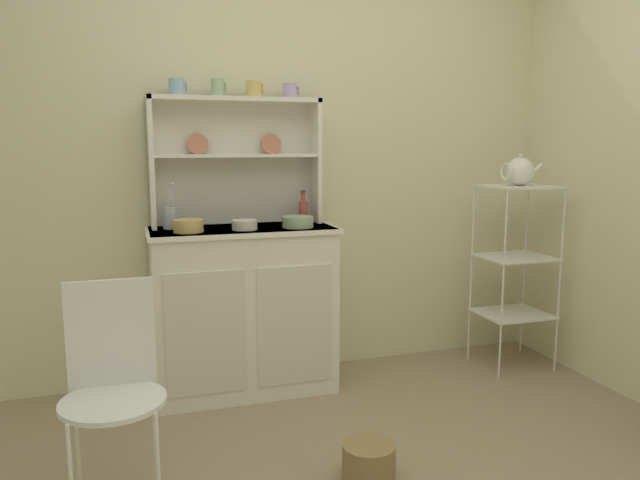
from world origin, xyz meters
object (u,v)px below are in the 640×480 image
Objects in this scene: floor_basket at (369,462)px; cup_sky_0 at (177,87)px; bakers_rack at (516,253)px; hutch_shelf_unit at (235,151)px; jam_bottle at (303,211)px; bowl_mixing_large at (188,226)px; porcelain_teapot at (520,171)px; hutch_cabinet at (244,308)px; wire_chair at (112,377)px; utensil_jar at (170,218)px.

cup_sky_0 is (-0.60, 1.17, 1.54)m from floor_basket.
cup_sky_0 is at bearing 172.22° from bakers_rack.
hutch_shelf_unit reaches higher than jam_bottle.
porcelain_teapot is at bearing -1.93° from bowl_mixing_large.
bakers_rack is at bearing -10.21° from jam_bottle.
hutch_shelf_unit is at bearing 103.90° from floor_basket.
hutch_cabinet is at bearing 14.49° from bowl_mixing_large.
hutch_shelf_unit is at bearing 65.17° from wire_chair.
bakers_rack is 1.70m from floor_basket.
bowl_mixing_large is 0.66m from jam_bottle.
utensil_jar is at bearing 79.60° from wire_chair.
hutch_cabinet is 4.57× the size of floor_basket.
cup_sky_0 is at bearing 35.99° from utensil_jar.
jam_bottle is at bearing 13.94° from bowl_mixing_large.
utensil_jar is at bearing 173.73° from porcelain_teapot.
floor_basket is at bearing -93.08° from jam_bottle.
hutch_cabinet is 5.36× the size of jam_bottle.
cup_sky_0 reaches higher than porcelain_teapot.
hutch_shelf_unit is 0.49m from jam_bottle.
porcelain_teapot is at bearing 180.00° from bakers_rack.
bakers_rack is 1.29m from jam_bottle.
hutch_shelf_unit is 3.80× the size of utensil_jar.
cup_sky_0 is at bearing 172.21° from porcelain_teapot.
bowl_mixing_large is 1.90m from porcelain_teapot.
bowl_mixing_large is at bearing -165.51° from hutch_cabinet.
hutch_shelf_unit is at bearing 13.29° from utensil_jar.
porcelain_teapot reaches higher than floor_basket.
bakers_rack reaches higher than floor_basket.
porcelain_teapot reaches higher than utensil_jar.
cup_sky_0 is (-0.30, -0.04, 0.33)m from hutch_shelf_unit.
utensil_jar is (-0.36, 0.08, 0.49)m from hutch_cabinet.
cup_sky_0 reaches higher than hutch_cabinet.
floor_basket is at bearing 0.19° from wire_chair.
utensil_jar reaches higher than floor_basket.
wire_chair is 1.52m from jam_bottle.
wire_chair is at bearing -112.13° from bowl_mixing_large.
bakers_rack is 1.90m from bowl_mixing_large.
bakers_rack is 5.11× the size of floor_basket.
jam_bottle is 0.72× the size of porcelain_teapot.
porcelain_teapot is at bearing 25.24° from wire_chair.
porcelain_teapot reaches higher than wire_chair.
bakers_rack reaches higher than wire_chair.
hutch_shelf_unit is at bearing 169.38° from bakers_rack.
jam_bottle is (0.36, 0.09, 0.50)m from hutch_cabinet.
cup_sky_0 is 0.62× the size of bowl_mixing_large.
wire_chair is 1.16m from utensil_jar.
hutch_shelf_unit is 9.76× the size of cup_sky_0.
hutch_shelf_unit reaches higher than floor_basket.
utensil_jar is at bearing 120.39° from floor_basket.
bowl_mixing_large is 0.59× the size of porcelain_teapot.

